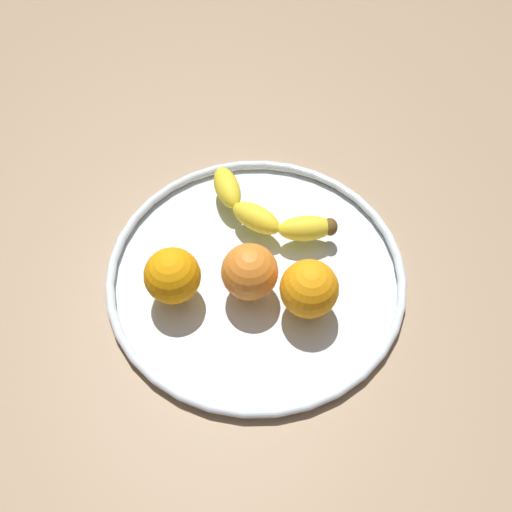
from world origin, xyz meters
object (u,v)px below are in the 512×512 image
Objects in this scene: banana at (265,212)px; orange_front_left at (172,276)px; orange_back_left at (251,272)px; orange_back_right at (309,289)px; fruit_bowl at (256,272)px.

orange_front_left is (-8.04, -14.33, 1.84)cm from banana.
orange_back_left and orange_back_right have the same top height.
orange_back_right is (7.66, -3.31, 4.52)cm from fruit_bowl.
orange_back_left is 0.99× the size of orange_back_right.
fruit_bowl is 8.77cm from banana.
orange_front_left is (-9.07, -6.02, 4.44)cm from fruit_bowl.
orange_front_left is 0.98× the size of orange_back_right.
orange_back_right is (7.47, -0.43, 0.04)cm from orange_back_left.
banana is 2.83× the size of orange_back_left.
orange_back_right is at bearing -23.39° from fruit_bowl.
orange_back_right is at bearing -3.26° from orange_back_left.
fruit_bowl is 5.33cm from orange_back_left.
fruit_bowl is 11.75cm from orange_front_left.
orange_front_left reaches higher than fruit_bowl.
orange_front_left is 16.94cm from orange_back_right.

